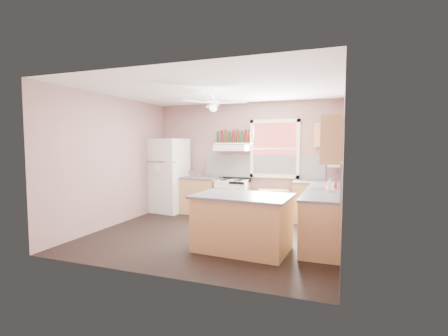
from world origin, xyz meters
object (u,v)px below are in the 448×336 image
(toaster, at_px, (196,174))
(stove, at_px, (233,198))
(refrigerator, at_px, (169,175))
(island, at_px, (242,224))
(cart, at_px, (273,204))

(toaster, relative_size, stove, 0.33)
(refrigerator, bearing_deg, island, -32.57)
(toaster, bearing_deg, cart, -3.76)
(refrigerator, distance_m, stove, 1.73)
(refrigerator, distance_m, island, 3.44)
(refrigerator, relative_size, cart, 2.76)
(stove, height_order, island, same)
(stove, bearing_deg, cart, -1.48)
(cart, distance_m, island, 2.35)
(toaster, bearing_deg, island, -58.08)
(stove, bearing_deg, island, -71.58)
(refrigerator, height_order, toaster, refrigerator)
(refrigerator, bearing_deg, cart, 11.00)
(toaster, xyz_separation_m, island, (1.86, -2.20, -0.56))
(toaster, distance_m, stove, 1.08)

